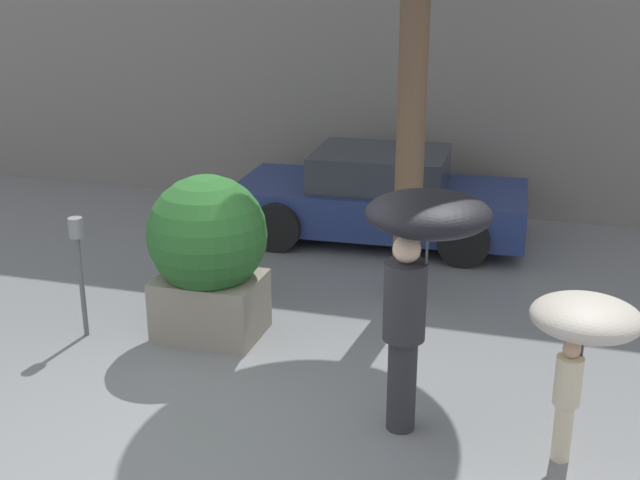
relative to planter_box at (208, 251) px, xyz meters
name	(u,v)px	position (x,y,z in m)	size (l,w,h in m)	color
ground_plane	(214,412)	(0.64, -1.40, -0.89)	(40.00, 40.00, 0.00)	slate
building_facade	(386,6)	(0.64, 5.10, 2.11)	(18.00, 0.30, 6.00)	gray
planter_box	(208,251)	(0.00, 0.00, 0.00)	(1.18, 1.18, 1.66)	gray
person_adult	(420,251)	(2.28, -1.17, 0.64)	(0.93, 0.93, 1.98)	#2D2D33
person_child	(583,328)	(3.49, -1.23, 0.19)	(0.80, 0.80, 1.29)	beige
parked_car_near	(380,197)	(0.96, 3.52, -0.33)	(3.97, 2.12, 1.21)	navy
parking_meter	(78,252)	(-1.21, -0.39, 0.00)	(0.14, 0.14, 1.24)	#595B60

